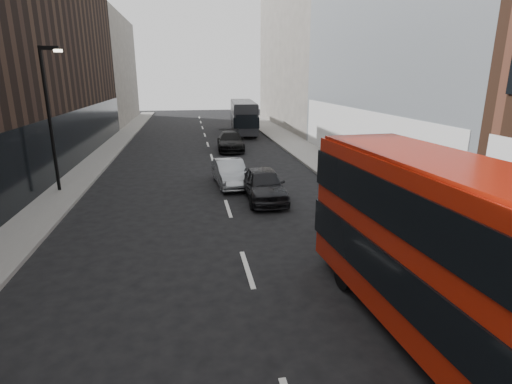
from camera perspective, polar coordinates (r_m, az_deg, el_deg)
name	(u,v)px	position (r m, az deg, el deg)	size (l,w,h in m)	color
sidewalk_right	(314,156)	(30.12, 8.24, 5.13)	(3.00, 80.00, 0.15)	slate
sidewalk_left	(95,163)	(29.42, -21.98, 3.85)	(2.00, 80.00, 0.15)	slate
building_modern_block	(405,4)	(27.76, 20.47, 23.82)	(5.03, 22.00, 20.00)	#9FA6AA
building_victorian	(299,41)	(49.05, 6.22, 20.65)	(6.50, 24.00, 21.00)	#68635C
building_left_mid	(50,59)	(34.61, -27.39, 16.52)	(5.00, 24.00, 14.00)	black
building_left_far	(107,70)	(56.03, -20.56, 15.97)	(5.00, 20.00, 13.00)	#68635C
street_lamp	(50,110)	(22.21, -27.35, 10.33)	(1.06, 0.22, 7.00)	black
red_bus	(468,260)	(9.03, 27.99, -8.58)	(3.05, 10.29, 4.11)	#A71C0A
grey_bus	(243,116)	(42.40, -1.84, 10.77)	(3.16, 10.33, 3.29)	black
car_a	(264,184)	(19.23, 1.12, 1.13)	(1.82, 4.53, 1.54)	black
car_b	(230,173)	(21.88, -3.73, 2.75)	(1.47, 4.23, 1.39)	#919599
car_c	(230,141)	(32.55, -3.67, 7.27)	(2.06, 5.08, 1.47)	black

